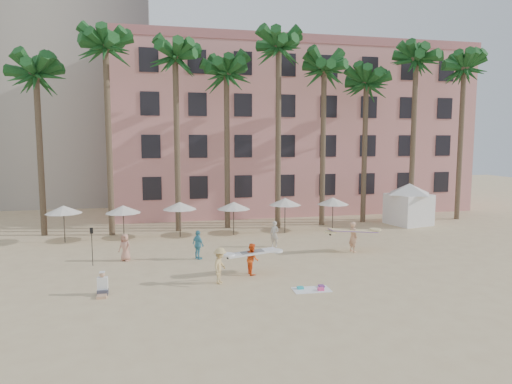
{
  "coord_description": "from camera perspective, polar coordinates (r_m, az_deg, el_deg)",
  "views": [
    {
      "loc": [
        -6.68,
        -21.01,
        7.19
      ],
      "look_at": [
        -0.71,
        6.0,
        4.0
      ],
      "focal_mm": 32.0,
      "sensor_mm": 36.0,
      "label": 1
    }
  ],
  "objects": [
    {
      "name": "ground",
      "position": [
        23.19,
        5.02,
        -11.51
      ],
      "size": [
        120.0,
        120.0,
        0.0
      ],
      "primitive_type": "plane",
      "color": "#D1B789",
      "rests_on": "ground"
    },
    {
      "name": "pink_hotel",
      "position": [
        48.97,
        3.78,
        7.51
      ],
      "size": [
        35.0,
        14.0,
        16.0
      ],
      "primitive_type": "cube",
      "color": "#DA8485",
      "rests_on": "ground"
    },
    {
      "name": "palm_row",
      "position": [
        37.17,
        -1.22,
        15.52
      ],
      "size": [
        44.4,
        5.4,
        16.3
      ],
      "color": "brown",
      "rests_on": "ground"
    },
    {
      "name": "umbrella_row",
      "position": [
        34.06,
        -6.14,
        -1.67
      ],
      "size": [
        22.5,
        2.7,
        2.73
      ],
      "color": "#332B23",
      "rests_on": "ground"
    },
    {
      "name": "cabana",
      "position": [
        40.76,
        18.56,
        -0.99
      ],
      "size": [
        5.39,
        5.39,
        3.5
      ],
      "color": "white",
      "rests_on": "ground"
    },
    {
      "name": "beach_towel",
      "position": [
        22.6,
        7.06,
        -11.93
      ],
      "size": [
        1.83,
        1.06,
        0.14
      ],
      "color": "white",
      "rests_on": "ground"
    },
    {
      "name": "carrier_yellow",
      "position": [
        30.05,
        12.04,
        -5.29
      ],
      "size": [
        3.21,
        0.87,
        1.96
      ],
      "color": "tan",
      "rests_on": "ground"
    },
    {
      "name": "carrier_white",
      "position": [
        24.64,
        -0.49,
        -8.21
      ],
      "size": [
        2.77,
        1.0,
        1.68
      ],
      "color": "#FF591A",
      "rests_on": "ground"
    },
    {
      "name": "beachgoers",
      "position": [
        26.17,
        -6.56,
        -7.41
      ],
      "size": [
        10.44,
        8.09,
        1.83
      ],
      "color": "tan",
      "rests_on": "ground"
    },
    {
      "name": "paddle",
      "position": [
        27.7,
        -19.83,
        -5.86
      ],
      "size": [
        0.18,
        0.04,
        2.23
      ],
      "color": "black",
      "rests_on": "ground"
    },
    {
      "name": "seated_man",
      "position": [
        22.74,
        -18.64,
        -11.21
      ],
      "size": [
        0.48,
        0.84,
        1.09
      ],
      "color": "#3F3F4C",
      "rests_on": "ground"
    }
  ]
}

